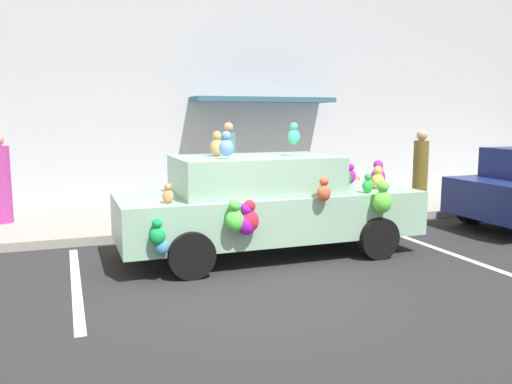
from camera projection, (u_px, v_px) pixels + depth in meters
The scene contains 10 objects.
ground_plane at pixel (256, 288), 6.66m from camera, with size 60.00×60.00×0.00m, color #262628.
sidewalk at pixel (176, 214), 11.30m from camera, with size 24.00×4.00×0.15m, color gray.
storefront_building at pixel (156, 72), 12.85m from camera, with size 24.00×1.25×6.40m.
parking_stripe_front at pixel (431, 247), 8.76m from camera, with size 0.12×3.60×0.01m, color silver.
parking_stripe_rear at pixel (76, 283), 6.87m from camera, with size 0.12×3.60×0.01m, color silver.
plush_covered_car at pixel (267, 204), 8.19m from camera, with size 4.65×2.01×2.05m.
teddy_bear_on_sidewalk at pixel (354, 193), 11.58m from camera, with size 0.36×0.30×0.69m.
pedestrian_near_shopfront at pixel (420, 171), 11.66m from camera, with size 0.32×0.32×1.70m.
pedestrian_walking_past at pixel (0, 182), 9.90m from camera, with size 0.40×0.40×1.70m.
pedestrian_by_lamp at pixel (229, 165), 12.36m from camera, with size 0.34×0.34×1.85m.
Camera 1 is at (-2.19, -6.03, 2.16)m, focal length 37.10 mm.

